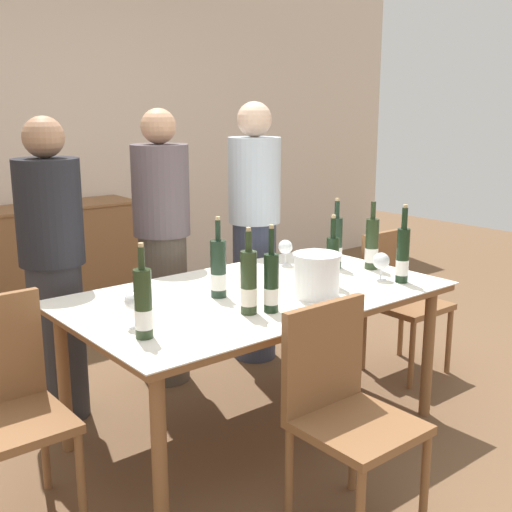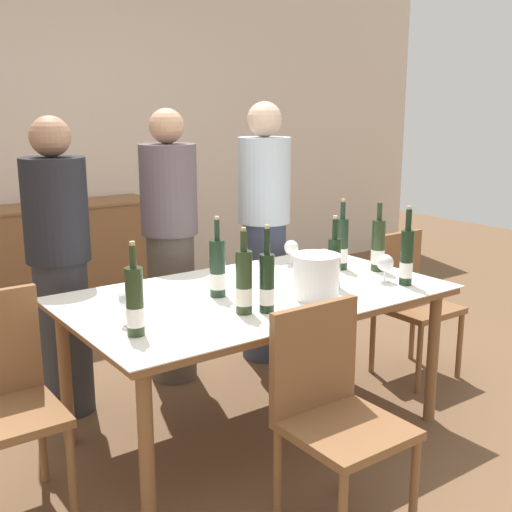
{
  "view_description": "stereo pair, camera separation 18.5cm",
  "coord_description": "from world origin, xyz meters",
  "px_view_note": "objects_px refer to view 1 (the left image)",
  "views": [
    {
      "loc": [
        -1.91,
        -2.33,
        1.63
      ],
      "look_at": [
        0.0,
        0.0,
        0.93
      ],
      "focal_mm": 45.0,
      "sensor_mm": 36.0,
      "label": 1
    },
    {
      "loc": [
        -1.76,
        -2.44,
        1.63
      ],
      "look_at": [
        0.0,
        0.0,
        0.93
      ],
      "focal_mm": 45.0,
      "sensor_mm": 36.0,
      "label": 2
    }
  ],
  "objects_px": {
    "wine_glass_2": "(285,248)",
    "chair_right_end": "(398,292)",
    "wine_bottle_4": "(332,263)",
    "wine_glass_0": "(381,261)",
    "ice_bucket": "(317,274)",
    "wine_bottle_3": "(249,284)",
    "wine_bottle_0": "(336,244)",
    "wine_bottle_5": "(271,284)",
    "wine_bottle_1": "(403,256)",
    "chair_left_end": "(2,398)",
    "person_host": "(54,273)",
    "wine_bottle_2": "(372,245)",
    "wine_bottle_7": "(218,270)",
    "person_guest_left": "(163,250)",
    "sideboard_cabinet": "(46,263)",
    "dining_table": "(256,304)",
    "chair_near_front": "(342,401)",
    "wine_bottle_6": "(143,306)",
    "wine_glass_1": "(134,302)",
    "person_guest_right": "(254,233)"
  },
  "relations": [
    {
      "from": "wine_glass_2",
      "to": "chair_right_end",
      "type": "bearing_deg",
      "value": -17.27
    },
    {
      "from": "wine_bottle_4",
      "to": "wine_glass_0",
      "type": "distance_m",
      "value": 0.3
    },
    {
      "from": "ice_bucket",
      "to": "wine_glass_2",
      "type": "height_order",
      "value": "ice_bucket"
    },
    {
      "from": "wine_glass_0",
      "to": "chair_right_end",
      "type": "distance_m",
      "value": 0.74
    },
    {
      "from": "ice_bucket",
      "to": "wine_bottle_3",
      "type": "relative_size",
      "value": 0.6
    },
    {
      "from": "wine_bottle_0",
      "to": "wine_bottle_5",
      "type": "bearing_deg",
      "value": -155.08
    },
    {
      "from": "wine_bottle_1",
      "to": "chair_left_end",
      "type": "bearing_deg",
      "value": 167.43
    },
    {
      "from": "wine_bottle_5",
      "to": "person_host",
      "type": "distance_m",
      "value": 1.21
    },
    {
      "from": "wine_bottle_2",
      "to": "wine_bottle_7",
      "type": "relative_size",
      "value": 0.98
    },
    {
      "from": "wine_bottle_2",
      "to": "person_guest_left",
      "type": "distance_m",
      "value": 1.21
    },
    {
      "from": "sideboard_cabinet",
      "to": "dining_table",
      "type": "relative_size",
      "value": 0.78
    },
    {
      "from": "dining_table",
      "to": "wine_bottle_2",
      "type": "height_order",
      "value": "wine_bottle_2"
    },
    {
      "from": "wine_bottle_4",
      "to": "chair_right_end",
      "type": "height_order",
      "value": "wine_bottle_4"
    },
    {
      "from": "wine_bottle_4",
      "to": "person_host",
      "type": "xyz_separation_m",
      "value": [
        -1.05,
        0.96,
        -0.07
      ]
    },
    {
      "from": "chair_near_front",
      "to": "chair_right_end",
      "type": "relative_size",
      "value": 1.02
    },
    {
      "from": "wine_glass_2",
      "to": "chair_left_end",
      "type": "bearing_deg",
      "value": -172.32
    },
    {
      "from": "wine_bottle_0",
      "to": "wine_bottle_6",
      "type": "bearing_deg",
      "value": -167.82
    },
    {
      "from": "dining_table",
      "to": "wine_bottle_1",
      "type": "relative_size",
      "value": 4.55
    },
    {
      "from": "wine_bottle_5",
      "to": "chair_near_front",
      "type": "distance_m",
      "value": 0.61
    },
    {
      "from": "wine_bottle_4",
      "to": "chair_left_end",
      "type": "distance_m",
      "value": 1.63
    },
    {
      "from": "wine_bottle_6",
      "to": "person_guest_left",
      "type": "xyz_separation_m",
      "value": [
        0.73,
        1.06,
        -0.07
      ]
    },
    {
      "from": "wine_bottle_2",
      "to": "person_guest_left",
      "type": "xyz_separation_m",
      "value": [
        -0.8,
        0.9,
        -0.07
      ]
    },
    {
      "from": "dining_table",
      "to": "chair_right_end",
      "type": "relative_size",
      "value": 2.11
    },
    {
      "from": "chair_left_end",
      "to": "person_host",
      "type": "bearing_deg",
      "value": 53.88
    },
    {
      "from": "wine_bottle_4",
      "to": "wine_bottle_6",
      "type": "relative_size",
      "value": 0.96
    },
    {
      "from": "wine_bottle_1",
      "to": "wine_glass_1",
      "type": "height_order",
      "value": "wine_bottle_1"
    },
    {
      "from": "wine_bottle_2",
      "to": "wine_bottle_1",
      "type": "bearing_deg",
      "value": -108.23
    },
    {
      "from": "sideboard_cabinet",
      "to": "wine_bottle_5",
      "type": "height_order",
      "value": "wine_bottle_5"
    },
    {
      "from": "sideboard_cabinet",
      "to": "wine_bottle_4",
      "type": "xyz_separation_m",
      "value": [
        0.48,
        -2.57,
        0.42
      ]
    },
    {
      "from": "wine_bottle_6",
      "to": "wine_glass_1",
      "type": "relative_size",
      "value": 2.49
    },
    {
      "from": "wine_bottle_6",
      "to": "wine_bottle_5",
      "type": "bearing_deg",
      "value": -6.52
    },
    {
      "from": "wine_glass_2",
      "to": "chair_left_end",
      "type": "distance_m",
      "value": 1.73
    },
    {
      "from": "dining_table",
      "to": "wine_bottle_2",
      "type": "relative_size",
      "value": 4.86
    },
    {
      "from": "wine_bottle_7",
      "to": "chair_near_front",
      "type": "height_order",
      "value": "wine_bottle_7"
    },
    {
      "from": "person_guest_left",
      "to": "person_guest_right",
      "type": "xyz_separation_m",
      "value": [
        0.65,
        -0.06,
        0.02
      ]
    },
    {
      "from": "sideboard_cabinet",
      "to": "wine_bottle_0",
      "type": "xyz_separation_m",
      "value": [
        0.77,
        -2.32,
        0.44
      ]
    },
    {
      "from": "wine_bottle_0",
      "to": "wine_bottle_4",
      "type": "xyz_separation_m",
      "value": [
        -0.29,
        -0.25,
        -0.01
      ]
    },
    {
      "from": "wine_glass_0",
      "to": "person_guest_right",
      "type": "xyz_separation_m",
      "value": [
        -0.01,
        1.04,
        -0.01
      ]
    },
    {
      "from": "wine_bottle_0",
      "to": "wine_glass_0",
      "type": "relative_size",
      "value": 2.7
    },
    {
      "from": "wine_bottle_1",
      "to": "chair_right_end",
      "type": "xyz_separation_m",
      "value": [
        0.52,
        0.42,
        -0.38
      ]
    },
    {
      "from": "wine_bottle_4",
      "to": "person_guest_right",
      "type": "distance_m",
      "value": 1.0
    },
    {
      "from": "wine_glass_0",
      "to": "person_guest_left",
      "type": "height_order",
      "value": "person_guest_left"
    },
    {
      "from": "ice_bucket",
      "to": "wine_bottle_7",
      "type": "bearing_deg",
      "value": 140.99
    },
    {
      "from": "person_guest_left",
      "to": "wine_bottle_1",
      "type": "bearing_deg",
      "value": -59.37
    },
    {
      "from": "wine_bottle_5",
      "to": "person_host",
      "type": "xyz_separation_m",
      "value": [
        -0.55,
        1.08,
        -0.08
      ]
    },
    {
      "from": "wine_bottle_7",
      "to": "wine_bottle_4",
      "type": "bearing_deg",
      "value": -21.36
    },
    {
      "from": "wine_bottle_6",
      "to": "person_guest_left",
      "type": "bearing_deg",
      "value": 55.59
    },
    {
      "from": "wine_bottle_7",
      "to": "wine_glass_0",
      "type": "bearing_deg",
      "value": -19.25
    },
    {
      "from": "wine_bottle_4",
      "to": "wine_glass_1",
      "type": "xyz_separation_m",
      "value": [
        -1.07,
        0.08,
        -0.02
      ]
    },
    {
      "from": "wine_bottle_3",
      "to": "person_guest_left",
      "type": "distance_m",
      "value": 1.11
    }
  ]
}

